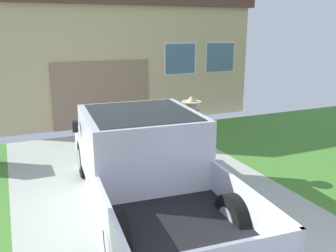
{
  "coord_description": "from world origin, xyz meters",
  "views": [
    {
      "loc": [
        -2.42,
        -1.91,
        3.19
      ],
      "look_at": [
        0.56,
        4.85,
        1.2
      ],
      "focal_mm": 39.51,
      "sensor_mm": 36.0,
      "label": 1
    }
  ],
  "objects_px": {
    "person_with_hat": "(191,130)",
    "handbag": "(187,174)",
    "house_with_garage": "(108,46)",
    "pickup_truck": "(143,163)"
  },
  "relations": [
    {
      "from": "person_with_hat",
      "to": "handbag",
      "type": "xyz_separation_m",
      "value": [
        -0.19,
        -0.23,
        -0.88
      ]
    },
    {
      "from": "person_with_hat",
      "to": "house_with_garage",
      "type": "relative_size",
      "value": 0.2
    },
    {
      "from": "pickup_truck",
      "to": "house_with_garage",
      "type": "height_order",
      "value": "house_with_garage"
    },
    {
      "from": "pickup_truck",
      "to": "person_with_hat",
      "type": "bearing_deg",
      "value": 33.39
    },
    {
      "from": "handbag",
      "to": "house_with_garage",
      "type": "height_order",
      "value": "house_with_garage"
    },
    {
      "from": "pickup_truck",
      "to": "handbag",
      "type": "distance_m",
      "value": 1.43
    },
    {
      "from": "person_with_hat",
      "to": "house_with_garage",
      "type": "bearing_deg",
      "value": -139.02
    },
    {
      "from": "pickup_truck",
      "to": "house_with_garage",
      "type": "xyz_separation_m",
      "value": [
        1.8,
        9.05,
        1.67
      ]
    },
    {
      "from": "handbag",
      "to": "house_with_garage",
      "type": "relative_size",
      "value": 0.05
    },
    {
      "from": "person_with_hat",
      "to": "house_with_garage",
      "type": "xyz_separation_m",
      "value": [
        0.42,
        8.29,
        1.4
      ]
    }
  ]
}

